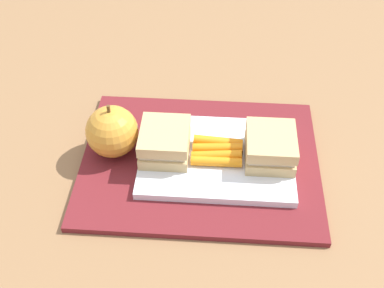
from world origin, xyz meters
TOP-DOWN VIEW (x-y plane):
  - ground_plane at (0.00, 0.00)m, footprint 2.40×2.40m
  - lunchbag_mat at (0.00, 0.00)m, footprint 0.36×0.28m
  - food_tray at (-0.03, 0.00)m, footprint 0.23×0.17m
  - sandwich_half_left at (-0.10, 0.00)m, footprint 0.07×0.08m
  - sandwich_half_right at (0.05, 0.00)m, footprint 0.07×0.08m
  - carrot_sticks_bundle at (-0.03, 0.00)m, footprint 0.08×0.06m
  - apple at (0.13, -0.01)m, footprint 0.08×0.08m

SIDE VIEW (x-z plane):
  - ground_plane at x=0.00m, z-range 0.00..0.00m
  - lunchbag_mat at x=0.00m, z-range 0.00..0.01m
  - food_tray at x=-0.03m, z-range 0.01..0.02m
  - carrot_sticks_bundle at x=-0.03m, z-range 0.02..0.04m
  - sandwich_half_left at x=-0.10m, z-range 0.02..0.07m
  - sandwich_half_right at x=0.05m, z-range 0.02..0.07m
  - apple at x=0.13m, z-range 0.00..0.10m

